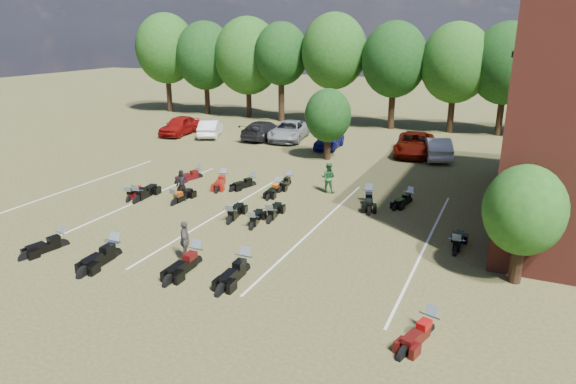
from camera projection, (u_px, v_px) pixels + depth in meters
The scene contains 36 objects.
ground at pixel (246, 244), 21.82m from camera, with size 160.00×160.00×0.00m, color brown.
car_0 at pixel (180, 125), 44.25m from camera, with size 1.90×4.71×1.61m, color maroon.
car_1 at pixel (210, 128), 43.53m from camera, with size 1.52×4.36×1.44m, color silver.
car_2 at pixel (289, 131), 42.13m from camera, with size 2.56×5.55×1.54m, color gray.
car_3 at pixel (264, 130), 42.60m from camera, with size 2.10×5.17×1.50m, color black.
car_4 at pixel (329, 139), 39.25m from camera, with size 1.61×4.00×1.36m, color navy.
car_5 at pixel (437, 148), 36.03m from camera, with size 1.61×4.62×1.52m, color #B3B3AE.
car_6 at pixel (415, 144), 37.22m from camera, with size 2.62×5.68×1.58m, color #600E05.
car_7 at pixel (548, 160), 33.11m from camera, with size 1.82×4.47×1.30m, color #343539.
person_black at pixel (182, 186), 27.14m from camera, with size 0.61×0.40×1.67m, color black.
person_green at pixel (328, 178), 28.53m from camera, with size 0.83×0.65×1.71m, color #225B2C.
person_grey at pixel (185, 241), 20.03m from camera, with size 0.98×0.41×1.67m, color #4F4A44.
motorcycle_1 at pixel (63, 246), 21.62m from camera, with size 0.70×2.19×1.22m, color black, non-canonical shape.
motorcycle_2 at pixel (115, 256), 20.65m from camera, with size 0.79×2.49×1.39m, color black, non-canonical shape.
motorcycle_3 at pixel (114, 257), 20.60m from camera, with size 0.75×2.36×1.32m, color black, non-canonical shape.
motorcycle_4 at pixel (245, 272), 19.33m from camera, with size 0.78×2.46×1.37m, color black, non-canonical shape.
motorcycle_5 at pixel (196, 264), 19.97m from camera, with size 0.78×2.45×1.37m, color black, non-canonical shape.
motorcycle_6 at pixel (428, 333), 15.46m from camera, with size 0.69×2.18×1.21m, color #3F0A09, non-canonical shape.
motorcycle_7 at pixel (129, 201), 27.31m from camera, with size 0.66×2.08×1.16m, color #920A0A, non-canonical shape.
motorcycle_8 at pixel (175, 204), 26.78m from camera, with size 0.69×2.17×1.21m, color black, non-canonical shape.
motorcycle_9 at pixel (137, 202), 27.14m from camera, with size 0.79×2.49×1.39m, color black, non-canonical shape.
motorcycle_10 at pixel (252, 228), 23.56m from camera, with size 0.68×2.13×1.19m, color black, non-canonical shape.
motorcycle_11 at pixel (230, 223), 24.26m from camera, with size 0.74×2.31×1.29m, color black, non-canonical shape.
motorcycle_12 at pixel (270, 222), 24.35m from camera, with size 0.73×2.28×1.27m, color black, non-canonical shape.
motorcycle_13 at pixel (455, 253), 20.93m from camera, with size 0.70×2.21×1.23m, color black, non-canonical shape.
motorcycle_14 at pixel (199, 178), 31.58m from camera, with size 0.67×2.10×1.17m, color #3F090C, non-canonical shape.
motorcycle_15 at pixel (223, 184), 30.38m from camera, with size 0.74×2.31×1.29m, color maroon, non-canonical shape.
motorcycle_16 at pixel (252, 186), 29.98m from camera, with size 0.65×2.03×1.13m, color black, non-canonical shape.
motorcycle_17 at pixel (278, 191), 28.92m from camera, with size 0.66×2.08×1.16m, color black, non-canonical shape.
motorcycle_18 at pixel (289, 185), 30.21m from camera, with size 0.65×2.05×1.14m, color black, non-canonical shape.
motorcycle_19 at pixel (368, 202), 27.12m from camera, with size 0.79×2.47×1.38m, color black, non-canonical shape.
motorcycle_20 at pixel (409, 202), 27.10m from camera, with size 0.66×2.08×1.16m, color black, non-canonical shape.
tree_line at pixel (391, 58), 45.50m from camera, with size 56.00×6.00×9.79m.
young_tree_near_building at pixel (524, 210), 17.75m from camera, with size 2.80×2.80×4.16m.
young_tree_midfield at pixel (328, 115), 35.13m from camera, with size 3.20×3.20×4.70m.
parking_lines at pixel (222, 212), 25.60m from camera, with size 20.10×14.00×0.01m.
Camera 1 is at (9.89, -17.61, 8.74)m, focal length 32.00 mm.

